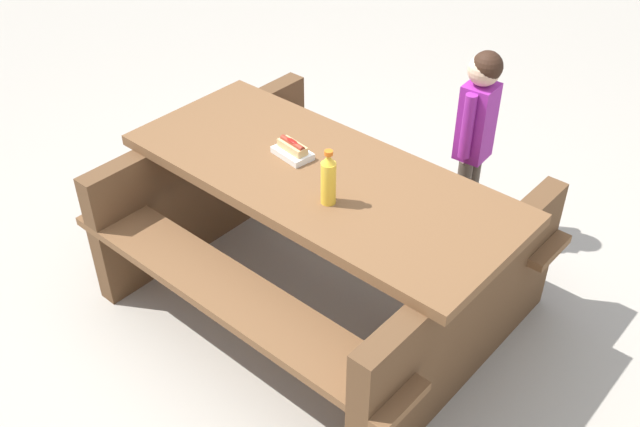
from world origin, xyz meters
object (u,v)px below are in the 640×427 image
(soda_bottle, at_px, (328,179))
(child_in_coat, at_px, (477,123))
(picnic_table, at_px, (320,227))
(hotdog_tray, at_px, (293,150))

(soda_bottle, distance_m, child_in_coat, 1.09)
(picnic_table, height_order, child_in_coat, child_in_coat)
(soda_bottle, xyz_separation_m, hotdog_tray, (0.36, -0.13, -0.08))
(soda_bottle, xyz_separation_m, child_in_coat, (0.04, -1.07, -0.18))
(picnic_table, distance_m, child_in_coat, 0.99)
(picnic_table, bearing_deg, child_in_coat, -98.41)
(hotdog_tray, bearing_deg, soda_bottle, 160.34)
(soda_bottle, bearing_deg, picnic_table, -34.85)
(soda_bottle, height_order, child_in_coat, child_in_coat)
(soda_bottle, relative_size, hotdog_tray, 1.34)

